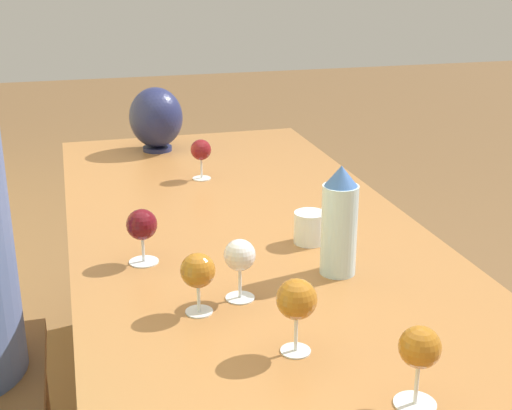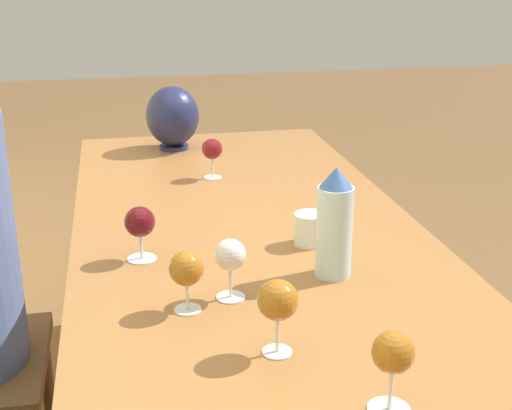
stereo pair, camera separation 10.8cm
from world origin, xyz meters
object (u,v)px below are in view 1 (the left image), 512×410
vase (156,118)px  wine_glass_7 (201,151)px  wine_glass_0 (142,226)px  wine_glass_6 (240,257)px  wine_glass_1 (420,350)px  wine_glass_4 (198,272)px  water_bottle (339,222)px  water_tumbler (310,228)px  wine_glass_5 (297,300)px

vase → wine_glass_7: bearing=-166.6°
wine_glass_0 → wine_glass_6: size_ratio=0.99×
wine_glass_1 → wine_glass_6: bearing=22.9°
wine_glass_6 → wine_glass_4: bearing=111.3°
wine_glass_0 → wine_glass_6: (-0.24, -0.17, 0.00)m
water_bottle → wine_glass_0: 0.45m
wine_glass_1 → wine_glass_4: (0.40, 0.28, -0.01)m
vase → water_bottle: bearing=-167.6°
wine_glass_0 → wine_glass_1: wine_glass_1 is taller
water_tumbler → wine_glass_5: bearing=158.1°
vase → wine_glass_5: 1.46m
water_bottle → wine_glass_6: (-0.07, 0.25, -0.03)m
water_bottle → wine_glass_6: size_ratio=1.91×
water_tumbler → wine_glass_5: 0.52m
wine_glass_4 → wine_glass_6: (0.04, -0.10, 0.01)m
wine_glass_5 → wine_glass_7: wine_glass_5 is taller
vase → wine_glass_1: size_ratio=1.65×
wine_glass_6 → wine_glass_7: wine_glass_6 is taller
water_bottle → wine_glass_7: water_bottle is taller
water_bottle → water_tumbler: 0.20m
wine_glass_5 → wine_glass_4: bearing=36.2°
wine_glass_5 → vase: bearing=2.2°
wine_glass_1 → wine_glass_6: 0.47m
wine_glass_5 → wine_glass_1: bearing=-146.3°
water_tumbler → wine_glass_0: 0.42m
water_bottle → wine_glass_4: 0.36m
water_bottle → wine_glass_5: 0.36m
water_bottle → wine_glass_4: water_bottle is taller
wine_glass_1 → wine_glass_7: bearing=4.6°
water_bottle → wine_glass_7: (0.78, 0.16, -0.03)m
wine_glass_0 → wine_glass_1: (-0.67, -0.36, 0.01)m
water_tumbler → wine_glass_5: wine_glass_5 is taller
wine_glass_4 → wine_glass_6: size_ratio=0.97×
wine_glass_1 → wine_glass_7: size_ratio=1.09×
vase → wine_glass_4: size_ratio=1.80×
wine_glass_7 → wine_glass_4: bearing=168.6°
water_tumbler → wine_glass_4: size_ratio=0.62×
wine_glass_0 → wine_glass_4: (-0.28, -0.08, -0.00)m
wine_glass_4 → wine_glass_7: size_ratio=1.00×
wine_glass_4 → wine_glass_5: 0.24m
water_tumbler → wine_glass_6: bearing=136.1°
water_tumbler → wine_glass_4: wine_glass_4 is taller
wine_glass_4 → vase: bearing=-3.9°
wine_glass_0 → wine_glass_5: wine_glass_5 is taller
water_tumbler → wine_glass_0: bearing=91.7°
water_bottle → vase: bearing=12.4°
water_bottle → vase: (1.16, 0.25, -0.00)m
water_bottle → wine_glass_4: size_ratio=1.97×
water_bottle → wine_glass_5: water_bottle is taller
wine_glass_7 → wine_glass_0: bearing=157.0°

